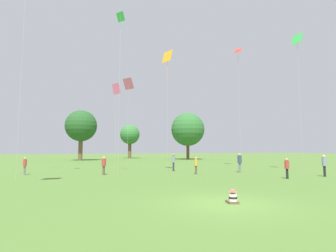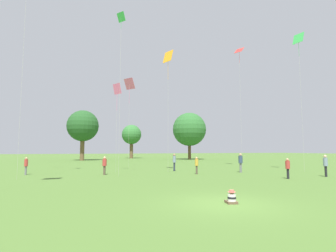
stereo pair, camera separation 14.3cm
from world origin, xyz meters
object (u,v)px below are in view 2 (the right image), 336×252
person_standing_2 (197,164)px  distant_tree_0 (132,135)px  kite_0 (168,59)px  kite_5 (117,91)px  person_standing_5 (288,167)px  kite_6 (239,54)px  person_standing_6 (174,160)px  person_standing_4 (105,164)px  distant_tree_3 (83,126)px  person_standing_3 (325,164)px  kite_1 (121,26)px  person_standing_1 (241,161)px  person_standing_0 (26,164)px  kite_3 (298,42)px  kite_2 (129,85)px  distant_tree_2 (189,129)px  seated_toddler (232,198)px

person_standing_2 → distant_tree_0: size_ratio=0.18×
kite_0 → kite_5: bearing=-91.4°
person_standing_5 → kite_6: bearing=-145.0°
person_standing_6 → distant_tree_0: distant_tree_0 is taller
person_standing_4 → distant_tree_3: size_ratio=0.15×
person_standing_2 → kite_0: (-1.62, 3.03, 10.62)m
distant_tree_0 → person_standing_3: bearing=-85.6°
person_standing_5 → kite_1: kite_1 is taller
person_standing_1 → person_standing_0: bearing=-38.8°
person_standing_4 → kite_3: 23.09m
kite_1 → kite_6: kite_6 is taller
kite_5 → distant_tree_3: 31.03m
person_standing_4 → person_standing_1: bearing=-2.2°
kite_1 → person_standing_4: bearing=37.0°
person_standing_0 → person_standing_3: person_standing_3 is taller
kite_0 → kite_2: 8.38m
distant_tree_2 → kite_0: bearing=-119.4°
seated_toddler → person_standing_5: person_standing_5 is taller
person_standing_1 → distant_tree_3: bearing=-95.3°
person_standing_3 → kite_5: kite_5 is taller
kite_6 → person_standing_3: bearing=15.7°
person_standing_6 → distant_tree_2: distant_tree_2 is taller
person_standing_6 → kite_5: 9.41m
person_standing_0 → person_standing_5: bearing=-114.2°
kite_0 → kite_2: bearing=-140.2°
seated_toddler → person_standing_6: bearing=89.8°
kite_3 → distant_tree_3: bearing=-117.7°
person_standing_6 → kite_6: kite_6 is taller
seated_toddler → distant_tree_0: bearing=95.0°
person_standing_1 → kite_1: bearing=-27.4°
kite_5 → distant_tree_0: bearing=0.3°
kite_1 → person_standing_5: bearing=-109.6°
distant_tree_0 → distant_tree_2: distant_tree_2 is taller
kite_2 → kite_0: bearing=-155.3°
person_standing_4 → distant_tree_0: (12.78, 44.34, 5.23)m
distant_tree_0 → kite_6: bearing=-82.6°
person_standing_2 → kite_5: 11.14m
distant_tree_0 → person_standing_2: bearing=-95.9°
person_standing_6 → kite_1: size_ratio=0.13×
person_standing_1 → kite_1: 16.90m
kite_3 → distant_tree_3: (-19.16, 38.13, -6.16)m
kite_1 → kite_3: (18.08, -2.45, 0.29)m
kite_5 → person_standing_2: bearing=-114.2°
person_standing_4 → kite_5: (1.51, 2.93, 7.37)m
kite_6 → kite_3: bearing=27.9°
person_standing_0 → person_standing_6: size_ratio=0.86×
person_standing_0 → person_standing_2: (14.42, -4.85, 0.00)m
person_standing_0 → kite_0: kite_0 is taller
person_standing_0 → kite_6: bearing=-80.4°
seated_toddler → person_standing_3: (13.57, 6.31, 0.85)m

